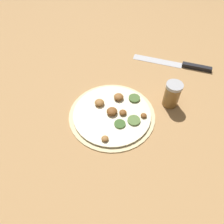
# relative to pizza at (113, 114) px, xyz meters

# --- Properties ---
(ground_plane) EXTENTS (3.00, 3.00, 0.00)m
(ground_plane) POSITION_rel_pizza_xyz_m (-0.00, 0.00, -0.01)
(ground_plane) COLOR tan
(pizza) EXTENTS (0.31, 0.31, 0.03)m
(pizza) POSITION_rel_pizza_xyz_m (0.00, 0.00, 0.00)
(pizza) COLOR beige
(pizza) RESTS_ON ground_plane
(knife) EXTENTS (0.07, 0.34, 0.02)m
(knife) POSITION_rel_pizza_xyz_m (0.38, -0.17, -0.00)
(knife) COLOR silver
(knife) RESTS_ON ground_plane
(spice_jar) EXTENTS (0.06, 0.06, 0.10)m
(spice_jar) POSITION_rel_pizza_xyz_m (0.14, -0.17, 0.04)
(spice_jar) COLOR olive
(spice_jar) RESTS_ON ground_plane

